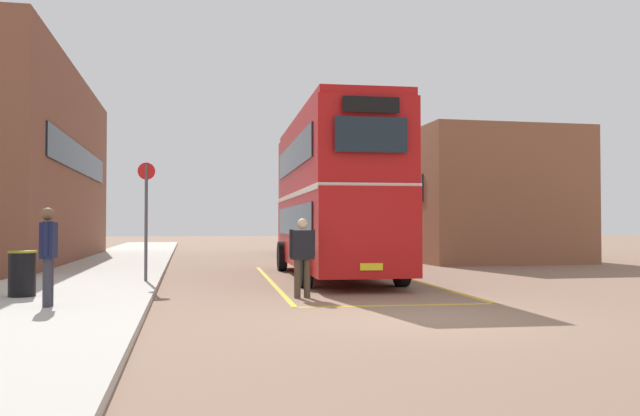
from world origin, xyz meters
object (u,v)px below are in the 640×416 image
(pedestrian_waiting_near, at_px, (48,249))
(litter_bin, at_px, (22,273))
(bus_stop_sign, at_px, (146,210))
(single_deck_bus, at_px, (321,224))
(pedestrian_boarding, at_px, (302,252))
(double_decker_bus, at_px, (333,193))

(pedestrian_waiting_near, xyz_separation_m, litter_bin, (-0.84, 1.83, -0.55))
(pedestrian_waiting_near, height_order, bus_stop_sign, bus_stop_sign)
(single_deck_bus, height_order, litter_bin, single_deck_bus)
(pedestrian_boarding, xyz_separation_m, bus_stop_sign, (-3.45, 3.45, 0.95))
(single_deck_bus, distance_m, litter_bin, 23.48)
(single_deck_bus, relative_size, bus_stop_sign, 2.90)
(bus_stop_sign, bearing_deg, litter_bin, -123.78)
(single_deck_bus, relative_size, litter_bin, 9.63)
(pedestrian_waiting_near, distance_m, bus_stop_sign, 5.36)
(bus_stop_sign, bearing_deg, pedestrian_waiting_near, -104.90)
(bus_stop_sign, bearing_deg, pedestrian_boarding, -44.97)
(double_decker_bus, bearing_deg, bus_stop_sign, -161.28)
(pedestrian_boarding, bearing_deg, pedestrian_waiting_near, -160.82)
(pedestrian_boarding, relative_size, bus_stop_sign, 0.56)
(pedestrian_waiting_near, xyz_separation_m, bus_stop_sign, (1.36, 5.12, 0.79))
(single_deck_bus, xyz_separation_m, pedestrian_boarding, (-4.73, -21.19, -0.65))
(double_decker_bus, height_order, pedestrian_boarding, double_decker_bus)
(double_decker_bus, height_order, pedestrian_waiting_near, double_decker_bus)
(single_deck_bus, distance_m, pedestrian_boarding, 21.73)
(single_deck_bus, xyz_separation_m, litter_bin, (-10.38, -21.04, -1.04))
(pedestrian_waiting_near, relative_size, bus_stop_sign, 0.57)
(litter_bin, bearing_deg, bus_stop_sign, 56.22)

